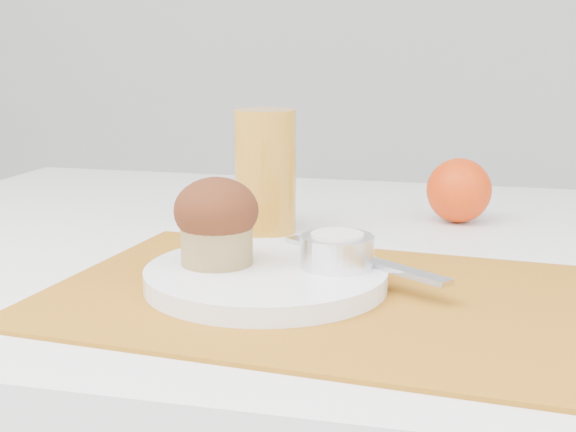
% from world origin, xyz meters
% --- Properties ---
extents(placemat, '(0.47, 0.36, 0.00)m').
position_xyz_m(placemat, '(-0.01, -0.13, 0.75)').
color(placemat, '#A76517').
rests_on(placemat, table).
extents(plate, '(0.24, 0.24, 0.02)m').
position_xyz_m(plate, '(-0.05, -0.12, 0.76)').
color(plate, white).
rests_on(plate, placemat).
extents(ramekin, '(0.07, 0.07, 0.03)m').
position_xyz_m(ramekin, '(0.01, -0.10, 0.78)').
color(ramekin, silver).
rests_on(ramekin, plate).
extents(cream, '(0.06, 0.06, 0.01)m').
position_xyz_m(cream, '(0.01, -0.10, 0.80)').
color(cream, silver).
rests_on(cream, ramekin).
extents(raspberry_near, '(0.02, 0.02, 0.02)m').
position_xyz_m(raspberry_near, '(-0.02, -0.06, 0.78)').
color(raspberry_near, '#5C020D').
rests_on(raspberry_near, plate).
extents(raspberry_far, '(0.02, 0.02, 0.02)m').
position_xyz_m(raspberry_far, '(-0.01, -0.09, 0.78)').
color(raspberry_far, '#610205').
rests_on(raspberry_far, plate).
extents(butter_knife, '(0.17, 0.13, 0.00)m').
position_xyz_m(butter_knife, '(0.03, -0.08, 0.77)').
color(butter_knife, '#B6B8BF').
rests_on(butter_knife, plate).
extents(orange, '(0.08, 0.08, 0.08)m').
position_xyz_m(orange, '(0.10, 0.19, 0.79)').
color(orange, '#E73C08').
rests_on(orange, table).
extents(juice_glass, '(0.08, 0.08, 0.14)m').
position_xyz_m(juice_glass, '(-0.11, 0.09, 0.82)').
color(juice_glass, gold).
rests_on(juice_glass, table).
extents(muffin, '(0.08, 0.08, 0.08)m').
position_xyz_m(muffin, '(-0.09, -0.12, 0.81)').
color(muffin, '#A68A50').
rests_on(muffin, plate).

